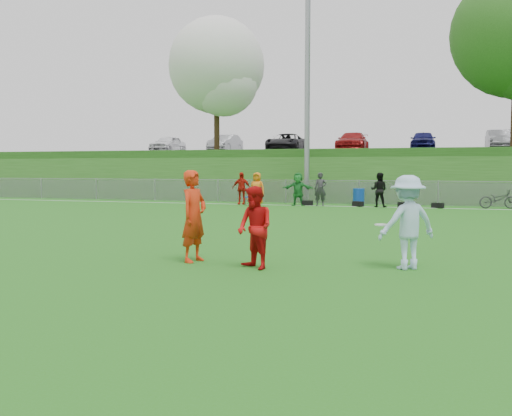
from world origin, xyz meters
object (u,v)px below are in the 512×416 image
at_px(frisbee, 382,225).
at_px(recycling_bin, 359,197).
at_px(player_red_center, 255,228).
at_px(player_blue, 407,222).
at_px(player_red_left, 194,216).
at_px(bicycle, 498,199).

xyz_separation_m(frisbee, recycling_bin, (-2.70, 18.11, -0.39)).
height_order(player_red_center, player_blue, player_blue).
bearing_deg(recycling_bin, player_red_left, -93.18).
height_order(player_red_left, player_blue, player_red_left).
bearing_deg(player_red_left, player_red_center, -93.12).
bearing_deg(player_red_left, recycling_bin, 10.09).
bearing_deg(bicycle, player_red_center, 150.57).
height_order(player_blue, recycling_bin, player_blue).
xyz_separation_m(player_red_center, frisbee, (2.29, 0.99, 0.03)).
relative_size(player_red_center, bicycle, 0.92).
height_order(player_red_left, recycling_bin, player_red_left).
bearing_deg(player_red_center, recycling_bin, 128.37).
relative_size(player_red_center, player_blue, 0.89).
distance_m(player_red_center, frisbee, 2.50).
distance_m(player_red_left, frisbee, 3.78).
relative_size(frisbee, bicycle, 0.16).
bearing_deg(frisbee, player_red_center, -156.62).
xyz_separation_m(player_blue, recycling_bin, (-3.19, 18.26, -0.46)).
bearing_deg(player_red_center, player_blue, 54.11).
relative_size(recycling_bin, bicycle, 0.51).
relative_size(player_blue, frisbee, 6.39).
distance_m(player_blue, bicycle, 18.29).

